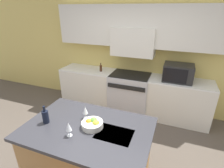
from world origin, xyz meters
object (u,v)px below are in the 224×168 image
at_px(microwave, 178,73).
at_px(oil_bottle_on_counter, 101,68).
at_px(wine_glass_far, 85,110).
at_px(fruit_bowl, 93,124).
at_px(wine_bottle, 45,116).
at_px(wine_glass_near, 69,127).
at_px(range_stove, 130,93).

distance_m(microwave, oil_bottle_on_counter, 1.73).
bearing_deg(oil_bottle_on_counter, wine_glass_far, -71.80).
xyz_separation_m(wine_glass_far, fruit_bowl, (0.17, -0.13, -0.08)).
distance_m(wine_bottle, oil_bottle_on_counter, 2.12).
height_order(microwave, wine_glass_near, microwave).
distance_m(microwave, fruit_bowl, 2.23).
xyz_separation_m(range_stove, fruit_bowl, (0.05, -1.99, 0.50)).
distance_m(microwave, wine_glass_near, 2.53).
distance_m(range_stove, fruit_bowl, 2.05).
height_order(wine_bottle, fruit_bowl, wine_bottle).
bearing_deg(microwave, wine_glass_near, -116.41).
bearing_deg(wine_glass_near, range_stove, 86.76).
xyz_separation_m(wine_bottle, fruit_bowl, (0.62, 0.14, -0.05)).
bearing_deg(wine_glass_near, oil_bottle_on_counter, 105.08).
height_order(wine_glass_far, fruit_bowl, wine_glass_far).
bearing_deg(microwave, wine_glass_far, -120.80).
bearing_deg(range_stove, microwave, 1.07).
bearing_deg(wine_bottle, wine_glass_near, -14.68).
height_order(microwave, wine_glass_far, microwave).
xyz_separation_m(microwave, oil_bottle_on_counter, (-1.72, -0.03, -0.10)).
distance_m(wine_glass_near, oil_bottle_on_counter, 2.31).
bearing_deg(microwave, range_stove, -178.93).
bearing_deg(wine_bottle, wine_glass_far, 31.32).
height_order(wine_bottle, wine_glass_far, wine_bottle).
xyz_separation_m(range_stove, oil_bottle_on_counter, (-0.73, -0.02, 0.54)).
relative_size(wine_bottle, oil_bottle_on_counter, 1.22).
bearing_deg(wine_glass_near, wine_bottle, 165.32).
bearing_deg(range_stove, wine_glass_near, -93.24).
xyz_separation_m(wine_glass_near, wine_glass_far, (0.01, 0.39, 0.00)).
xyz_separation_m(microwave, fruit_bowl, (-0.94, -2.01, -0.14)).
xyz_separation_m(wine_glass_near, fruit_bowl, (0.18, 0.25, -0.08)).
bearing_deg(wine_glass_far, microwave, 59.20).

